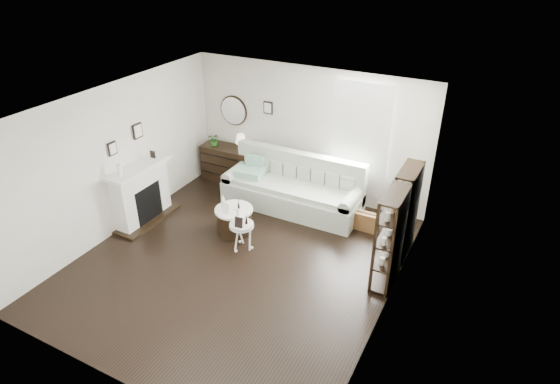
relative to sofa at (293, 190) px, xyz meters
The scene contains 18 objects.
room 1.56m from the sofa, 40.33° to the left, with size 5.50×5.50×5.50m.
fireplace 2.94m from the sofa, 142.46° to the right, with size 0.50×1.40×1.84m.
shelf_unit_far 2.42m from the sofa, 12.99° to the right, with size 0.30×0.80×1.60m.
shelf_unit_near 2.77m from the sofa, 31.72° to the right, with size 0.30×0.80×1.60m.
sofa is the anchor object (origin of this frame).
quilt 0.95m from the sofa, behind, with size 0.55×0.45×0.14m, color #2A9B6E.
suitcase 1.58m from the sofa, ahead, with size 0.53×0.18×0.35m, color olive.
dresser 1.83m from the sofa, 167.88° to the left, with size 1.19×0.51×0.79m.
table_lamp 1.61m from the sofa, 165.07° to the left, with size 0.23×0.23×0.36m, color silver, non-canonical shape.
potted_plant 2.19m from the sofa, behind, with size 0.26×0.22×0.29m, color #23601B.
drum_table 1.45m from the sofa, 112.50° to the right, with size 0.70×0.70×0.48m.
pedestal_table 1.74m from the sofa, 94.89° to the right, with size 0.42×0.42×0.51m.
eiffel_drum 1.39m from the sofa, 110.29° to the right, with size 0.11×0.11×0.18m, color black, non-canonical shape.
bottle_drum 1.62m from the sofa, 117.23° to the right, with size 0.06×0.06×0.28m, color silver.
card_frame_drum 1.64m from the sofa, 111.73° to the right, with size 0.14×0.01×0.19m, color white.
eiffel_ped 1.72m from the sofa, 92.19° to the right, with size 0.12×0.12×0.20m, color black, non-canonical shape.
flask_ped 1.75m from the sofa, 97.38° to the right, with size 0.14×0.14×0.27m, color silver, non-canonical shape.
card_frame_ped 1.86m from the sofa, 94.03° to the right, with size 0.14×0.01×0.19m, color black.
Camera 1 is at (3.56, -5.33, 4.86)m, focal length 30.00 mm.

